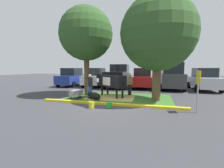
# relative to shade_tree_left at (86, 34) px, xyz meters

# --- Properties ---
(ground_plane) EXTENTS (80.00, 80.00, 0.00)m
(ground_plane) POSITION_rel_shade_tree_left_xyz_m (2.44, -2.58, -4.45)
(ground_plane) COLOR #38383D
(grass_island) EXTENTS (6.98, 4.07, 0.02)m
(grass_island) POSITION_rel_shade_tree_left_xyz_m (2.49, -0.44, -4.44)
(grass_island) COLOR #386B28
(grass_island) RESTS_ON ground
(curb_yellow) EXTENTS (8.18, 0.24, 0.12)m
(curb_yellow) POSITION_rel_shade_tree_left_xyz_m (2.49, -2.62, -4.39)
(curb_yellow) COLOR yellow
(curb_yellow) RESTS_ON ground
(hay_bedding) EXTENTS (3.26, 2.49, 0.04)m
(hay_bedding) POSITION_rel_shade_tree_left_xyz_m (2.00, -0.51, -4.43)
(hay_bedding) COLOR tan
(hay_bedding) RESTS_ON ground
(shade_tree_left) EXTENTS (3.86, 3.86, 6.40)m
(shade_tree_left) POSITION_rel_shade_tree_left_xyz_m (0.00, 0.00, 0.00)
(shade_tree_left) COLOR brown
(shade_tree_left) RESTS_ON ground
(shade_tree_right) EXTENTS (4.47, 4.47, 6.29)m
(shade_tree_right) POSITION_rel_shade_tree_left_xyz_m (4.98, -0.81, -0.42)
(shade_tree_right) COLOR brown
(shade_tree_right) RESTS_ON ground
(cow_holstein) EXTENTS (2.68, 2.24, 1.55)m
(cow_holstein) POSITION_rel_shade_tree_left_xyz_m (1.93, -0.24, -3.35)
(cow_holstein) COLOR black
(cow_holstein) RESTS_ON ground
(calf_lying) EXTENTS (1.24, 1.04, 0.48)m
(calf_lying) POSITION_rel_shade_tree_left_xyz_m (1.19, -1.50, -4.21)
(calf_lying) COLOR black
(calf_lying) RESTS_ON ground
(person_handler) EXTENTS (0.34, 0.46, 1.59)m
(person_handler) POSITION_rel_shade_tree_left_xyz_m (0.66, -0.93, -3.60)
(person_handler) COLOR #23478C
(person_handler) RESTS_ON ground
(person_visitor_near) EXTENTS (0.45, 0.34, 1.57)m
(person_visitor_near) POSITION_rel_shade_tree_left_xyz_m (3.11, 0.71, -3.61)
(person_visitor_near) COLOR black
(person_visitor_near) RESTS_ON ground
(wheelbarrow) EXTENTS (0.66, 1.61, 0.63)m
(wheelbarrow) POSITION_rel_shade_tree_left_xyz_m (-0.01, -1.60, -4.06)
(wheelbarrow) COLOR gray
(wheelbarrow) RESTS_ON ground
(parking_sign) EXTENTS (0.08, 0.44, 1.90)m
(parking_sign) POSITION_rel_shade_tree_left_xyz_m (6.74, -2.96, -3.11)
(parking_sign) COLOR #99999E
(parking_sign) RESTS_ON ground
(bucket_yellow) EXTENTS (0.32, 0.32, 0.32)m
(bucket_yellow) POSITION_rel_shade_tree_left_xyz_m (1.84, -3.46, -4.28)
(bucket_yellow) COLOR yellow
(bucket_yellow) RESTS_ON ground
(bucket_green) EXTENTS (0.30, 0.30, 0.29)m
(bucket_green) POSITION_rel_shade_tree_left_xyz_m (2.69, -3.21, -4.30)
(bucket_green) COLOR green
(bucket_green) RESTS_ON ground
(sedan_blue) EXTENTS (2.11, 4.44, 2.02)m
(sedan_blue) POSITION_rel_shade_tree_left_xyz_m (-4.18, 5.12, -3.47)
(sedan_blue) COLOR navy
(sedan_blue) RESTS_ON ground
(hatchback_white) EXTENTS (2.11, 4.44, 2.02)m
(hatchback_white) POSITION_rel_shade_tree_left_xyz_m (-1.42, 5.41, -3.47)
(hatchback_white) COLOR silver
(hatchback_white) RESTS_ON ground
(pickup_truck_black) EXTENTS (2.32, 5.45, 2.42)m
(pickup_truck_black) POSITION_rel_shade_tree_left_xyz_m (1.09, 5.52, -3.34)
(pickup_truck_black) COLOR black
(pickup_truck_black) RESTS_ON ground
(sedan_red) EXTENTS (2.11, 4.44, 2.02)m
(sedan_red) POSITION_rel_shade_tree_left_xyz_m (3.69, 5.31, -3.47)
(sedan_red) COLOR red
(sedan_red) RESTS_ON ground
(suv_dark_grey) EXTENTS (2.21, 4.65, 2.52)m
(suv_dark_grey) POSITION_rel_shade_tree_left_xyz_m (6.35, 5.08, -3.18)
(suv_dark_grey) COLOR #3D3D42
(suv_dark_grey) RESTS_ON ground
(sedan_silver) EXTENTS (2.11, 4.44, 2.02)m
(sedan_silver) POSITION_rel_shade_tree_left_xyz_m (9.15, 5.12, -3.47)
(sedan_silver) COLOR silver
(sedan_silver) RESTS_ON ground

